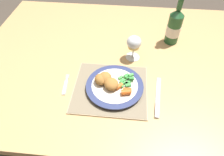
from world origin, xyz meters
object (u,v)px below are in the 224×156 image
at_px(table_knife, 158,100).
at_px(dinner_plate, 115,86).
at_px(bottle, 174,27).
at_px(fork, 65,86).
at_px(wine_glass, 134,43).
at_px(dining_table, 115,66).

bearing_deg(table_knife, dinner_plate, 166.17).
relative_size(dinner_plate, bottle, 0.95).
distance_m(fork, bottle, 0.64).
bearing_deg(wine_glass, dinner_plate, -108.17).
bearing_deg(table_knife, fork, 174.64).
distance_m(dining_table, table_knife, 0.35).
xyz_separation_m(dining_table, table_knife, (0.21, -0.27, 0.08)).
xyz_separation_m(dinner_plate, wine_glass, (0.07, 0.22, 0.07)).
bearing_deg(wine_glass, fork, -141.98).
bearing_deg(dinner_plate, bottle, 53.13).
relative_size(fork, bottle, 0.45).
relative_size(table_knife, bottle, 0.82).
distance_m(fork, table_knife, 0.41).
xyz_separation_m(dining_table, fork, (-0.20, -0.23, 0.08)).
distance_m(dining_table, bottle, 0.38).
relative_size(dinner_plate, wine_glass, 1.96).
bearing_deg(bottle, wine_glass, -143.88).
bearing_deg(dinner_plate, table_knife, -13.83).
bearing_deg(table_knife, bottle, 77.41).
xyz_separation_m(table_knife, wine_glass, (-0.11, 0.27, 0.09)).
distance_m(dinner_plate, table_knife, 0.19).
bearing_deg(dining_table, wine_glass, 3.08).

